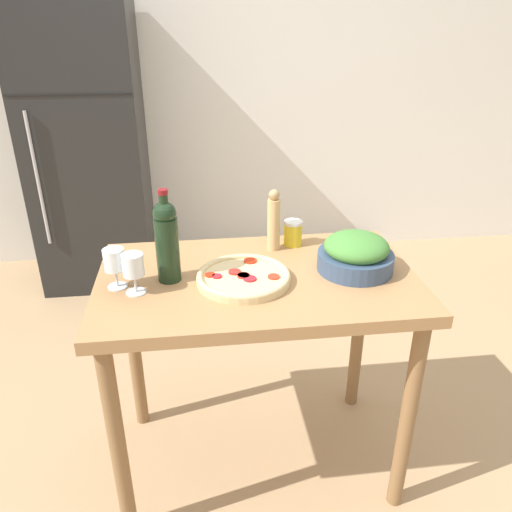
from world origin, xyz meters
TOP-DOWN VIEW (x-y plane):
  - ground_plane at (0.00, 0.00)m, footprint 14.00×14.00m
  - wall_back at (0.00, 2.16)m, footprint 6.40×0.06m
  - refrigerator at (-0.89, 1.81)m, footprint 0.72×0.63m
  - prep_counter at (0.00, 0.00)m, footprint 1.13×0.69m
  - wine_bottle at (-0.31, 0.01)m, footprint 0.08×0.08m
  - wine_glass_near at (-0.42, -0.07)m, footprint 0.07×0.07m
  - wine_glass_far at (-0.48, -0.02)m, footprint 0.07×0.07m
  - pepper_mill at (0.09, 0.22)m, footprint 0.05×0.05m
  - salad_bowl at (0.36, -0.00)m, footprint 0.27×0.27m
  - homemade_pizza at (-0.05, -0.04)m, footprint 0.33×0.33m
  - salt_canister at (0.18, 0.25)m, footprint 0.07×0.07m

SIDE VIEW (x-z plane):
  - ground_plane at x=0.00m, z-range 0.00..0.00m
  - prep_counter at x=0.00m, z-range 0.32..1.20m
  - homemade_pizza at x=-0.05m, z-range 0.88..0.92m
  - refrigerator at x=-0.89m, z-range 0.00..1.83m
  - salt_canister at x=0.18m, z-range 0.89..0.99m
  - salad_bowl at x=0.36m, z-range 0.88..1.02m
  - wine_glass_far at x=-0.48m, z-range 0.91..1.05m
  - wine_glass_near at x=-0.42m, z-range 0.91..1.05m
  - pepper_mill at x=0.09m, z-range 0.88..1.13m
  - wine_bottle at x=-0.31m, z-range 0.87..1.20m
  - wall_back at x=0.00m, z-range 0.00..2.60m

